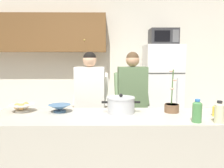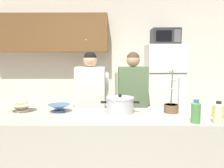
{
  "view_description": "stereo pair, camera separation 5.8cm",
  "coord_description": "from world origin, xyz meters",
  "px_view_note": "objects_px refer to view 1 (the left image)",
  "views": [
    {
      "loc": [
        -0.03,
        -2.15,
        1.48
      ],
      "look_at": [
        0.0,
        0.55,
        1.17
      ],
      "focal_mm": 35.58,
      "sensor_mm": 36.0,
      "label": 1
    },
    {
      "loc": [
        0.03,
        -2.15,
        1.48
      ],
      "look_at": [
        0.0,
        0.55,
        1.17
      ],
      "focal_mm": 35.58,
      "sensor_mm": 36.0,
      "label": 2
    }
  ],
  "objects_px": {
    "coffee_mug": "(218,111)",
    "bottle_near_edge": "(197,111)",
    "person_near_pot": "(90,96)",
    "microwave": "(163,37)",
    "person_by_sink": "(132,95)",
    "bottle_mid_counter": "(219,112)",
    "cooking_pot": "(121,105)",
    "potted_orchid": "(172,106)",
    "refrigerator": "(161,93)",
    "empty_bowl": "(60,108)",
    "bread_bowl": "(22,107)"
  },
  "relations": [
    {
      "from": "cooking_pot",
      "to": "potted_orchid",
      "type": "distance_m",
      "value": 0.53
    },
    {
      "from": "cooking_pot",
      "to": "potted_orchid",
      "type": "height_order",
      "value": "potted_orchid"
    },
    {
      "from": "microwave",
      "to": "cooking_pot",
      "type": "distance_m",
      "value": 2.1
    },
    {
      "from": "microwave",
      "to": "empty_bowl",
      "type": "bearing_deg",
      "value": -131.17
    },
    {
      "from": "bread_bowl",
      "to": "person_by_sink",
      "type": "bearing_deg",
      "value": 30.59
    },
    {
      "from": "coffee_mug",
      "to": "potted_orchid",
      "type": "bearing_deg",
      "value": 157.1
    },
    {
      "from": "empty_bowl",
      "to": "coffee_mug",
      "type": "bearing_deg",
      "value": -6.73
    },
    {
      "from": "person_near_pot",
      "to": "bottle_mid_counter",
      "type": "distance_m",
      "value": 1.64
    },
    {
      "from": "potted_orchid",
      "to": "person_near_pot",
      "type": "bearing_deg",
      "value": 142.43
    },
    {
      "from": "bread_bowl",
      "to": "empty_bowl",
      "type": "xyz_separation_m",
      "value": [
        0.4,
        -0.02,
        -0.0
      ]
    },
    {
      "from": "refrigerator",
      "to": "empty_bowl",
      "type": "distance_m",
      "value": 2.26
    },
    {
      "from": "person_near_pot",
      "to": "coffee_mug",
      "type": "relative_size",
      "value": 11.99
    },
    {
      "from": "microwave",
      "to": "potted_orchid",
      "type": "height_order",
      "value": "microwave"
    },
    {
      "from": "microwave",
      "to": "bread_bowl",
      "type": "height_order",
      "value": "microwave"
    },
    {
      "from": "person_near_pot",
      "to": "empty_bowl",
      "type": "height_order",
      "value": "person_near_pot"
    },
    {
      "from": "cooking_pot",
      "to": "bottle_near_edge",
      "type": "distance_m",
      "value": 0.74
    },
    {
      "from": "cooking_pot",
      "to": "empty_bowl",
      "type": "relative_size",
      "value": 1.71
    },
    {
      "from": "empty_bowl",
      "to": "bottle_near_edge",
      "type": "distance_m",
      "value": 1.35
    },
    {
      "from": "microwave",
      "to": "person_by_sink",
      "type": "distance_m",
      "value": 1.44
    },
    {
      "from": "microwave",
      "to": "bottle_mid_counter",
      "type": "relative_size",
      "value": 2.44
    },
    {
      "from": "person_by_sink",
      "to": "bottle_mid_counter",
      "type": "distance_m",
      "value": 1.32
    },
    {
      "from": "bottle_mid_counter",
      "to": "person_by_sink",
      "type": "bearing_deg",
      "value": 118.97
    },
    {
      "from": "refrigerator",
      "to": "potted_orchid",
      "type": "relative_size",
      "value": 3.84
    },
    {
      "from": "empty_bowl",
      "to": "potted_orchid",
      "type": "xyz_separation_m",
      "value": [
        1.18,
        -0.02,
        0.01
      ]
    },
    {
      "from": "person_by_sink",
      "to": "empty_bowl",
      "type": "bearing_deg",
      "value": -138.28
    },
    {
      "from": "bottle_mid_counter",
      "to": "coffee_mug",
      "type": "bearing_deg",
      "value": 66.13
    },
    {
      "from": "coffee_mug",
      "to": "refrigerator",
      "type": "bearing_deg",
      "value": 93.07
    },
    {
      "from": "microwave",
      "to": "person_by_sink",
      "type": "xyz_separation_m",
      "value": [
        -0.64,
        -0.94,
        -0.89
      ]
    },
    {
      "from": "cooking_pot",
      "to": "coffee_mug",
      "type": "bearing_deg",
      "value": -9.01
    },
    {
      "from": "coffee_mug",
      "to": "bread_bowl",
      "type": "bearing_deg",
      "value": 174.18
    },
    {
      "from": "refrigerator",
      "to": "person_by_sink",
      "type": "height_order",
      "value": "refrigerator"
    },
    {
      "from": "cooking_pot",
      "to": "potted_orchid",
      "type": "xyz_separation_m",
      "value": [
        0.53,
        0.02,
        -0.02
      ]
    },
    {
      "from": "person_near_pot",
      "to": "bottle_near_edge",
      "type": "bearing_deg",
      "value": -46.04
    },
    {
      "from": "person_near_pot",
      "to": "empty_bowl",
      "type": "distance_m",
      "value": 0.73
    },
    {
      "from": "bottle_near_edge",
      "to": "cooking_pot",
      "type": "bearing_deg",
      "value": 151.99
    },
    {
      "from": "refrigerator",
      "to": "empty_bowl",
      "type": "bearing_deg",
      "value": -130.8
    },
    {
      "from": "coffee_mug",
      "to": "bread_bowl",
      "type": "height_order",
      "value": "bread_bowl"
    },
    {
      "from": "coffee_mug",
      "to": "bottle_near_edge",
      "type": "height_order",
      "value": "bottle_near_edge"
    },
    {
      "from": "person_by_sink",
      "to": "cooking_pot",
      "type": "relative_size",
      "value": 3.94
    },
    {
      "from": "cooking_pot",
      "to": "bottle_mid_counter",
      "type": "height_order",
      "value": "cooking_pot"
    },
    {
      "from": "microwave",
      "to": "bottle_mid_counter",
      "type": "xyz_separation_m",
      "value": [
        0.0,
        -2.1,
        -0.84
      ]
    },
    {
      "from": "person_near_pot",
      "to": "coffee_mug",
      "type": "distance_m",
      "value": 1.58
    },
    {
      "from": "person_by_sink",
      "to": "coffee_mug",
      "type": "height_order",
      "value": "person_by_sink"
    },
    {
      "from": "cooking_pot",
      "to": "bottle_near_edge",
      "type": "relative_size",
      "value": 1.92
    },
    {
      "from": "person_near_pot",
      "to": "bread_bowl",
      "type": "relative_size",
      "value": 6.2
    },
    {
      "from": "bottle_near_edge",
      "to": "potted_orchid",
      "type": "relative_size",
      "value": 0.46
    },
    {
      "from": "person_by_sink",
      "to": "bottle_near_edge",
      "type": "height_order",
      "value": "person_by_sink"
    },
    {
      "from": "cooking_pot",
      "to": "potted_orchid",
      "type": "bearing_deg",
      "value": 2.3
    },
    {
      "from": "microwave",
      "to": "potted_orchid",
      "type": "relative_size",
      "value": 1.07
    },
    {
      "from": "refrigerator",
      "to": "bread_bowl",
      "type": "xyz_separation_m",
      "value": [
        -1.88,
        -1.69,
        0.11
      ]
    }
  ]
}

